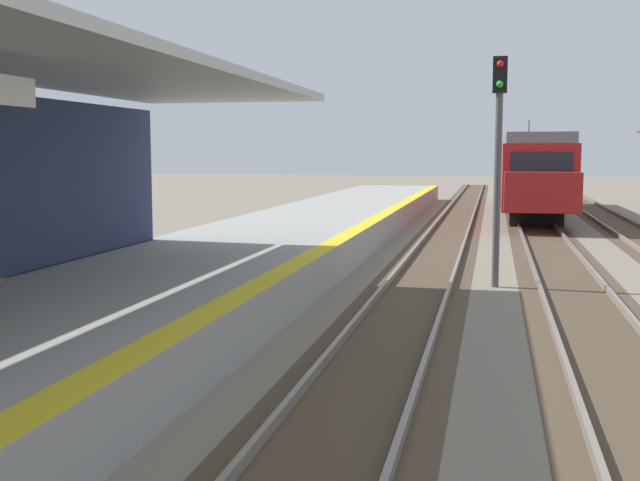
# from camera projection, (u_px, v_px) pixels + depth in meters

# --- Properties ---
(station_platform) EXTENTS (5.00, 80.00, 0.91)m
(station_platform) POSITION_uv_depth(u_px,v_px,m) (126.00, 309.00, 13.42)
(station_platform) COLOR #999993
(station_platform) RESTS_ON ground
(track_pair_nearest_platform) EXTENTS (2.34, 120.00, 0.16)m
(track_pair_nearest_platform) POSITION_uv_depth(u_px,v_px,m) (410.00, 300.00, 16.41)
(track_pair_nearest_platform) COLOR #4C3D2D
(track_pair_nearest_platform) RESTS_ON ground
(track_pair_middle) EXTENTS (2.34, 120.00, 0.16)m
(track_pair_middle) POSITION_uv_depth(u_px,v_px,m) (583.00, 307.00, 15.69)
(track_pair_middle) COLOR #4C3D2D
(track_pair_middle) RESTS_ON ground
(approaching_train) EXTENTS (2.93, 19.60, 4.76)m
(approaching_train) POSITION_uv_depth(u_px,v_px,m) (531.00, 171.00, 38.91)
(approaching_train) COLOR maroon
(approaching_train) RESTS_ON ground
(rail_signal_post) EXTENTS (0.32, 0.34, 5.20)m
(rail_signal_post) POSITION_uv_depth(u_px,v_px,m) (498.00, 147.00, 17.92)
(rail_signal_post) COLOR #4C4C4C
(rail_signal_post) RESTS_ON ground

